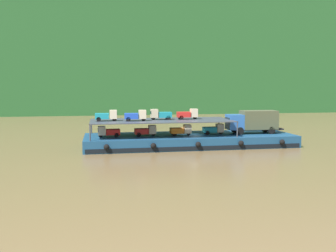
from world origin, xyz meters
TOP-DOWN VIEW (x-y plane):
  - ground_plane at (0.00, 0.00)m, footprint 400.00×400.00m
  - hillside_far_bank at (0.00, 68.86)m, footprint 149.39×29.42m
  - cargo_barge at (0.00, -0.03)m, footprint 27.38×8.80m
  - covered_lorry at (8.71, -0.31)m, footprint 7.86×2.32m
  - cargo_rack at (-3.80, 0.00)m, footprint 18.18×7.46m
  - mini_truck_lower_stern at (-10.63, -0.46)m, footprint 2.79×1.30m
  - mini_truck_lower_aft at (-5.90, -0.38)m, footprint 2.78×1.27m
  - mini_truck_lower_mid at (-1.30, -0.50)m, footprint 2.74×1.21m
  - mini_truck_lower_fore at (3.21, -0.23)m, footprint 2.76×1.24m
  - mini_truck_upper_stern at (-10.83, -0.21)m, footprint 2.76×1.24m
  - mini_truck_upper_mid at (-7.20, -0.76)m, footprint 2.77×1.25m
  - mini_truck_upper_fore at (-3.81, 0.59)m, footprint 2.75×1.22m
  - mini_truck_upper_bow at (-0.15, 0.59)m, footprint 2.75×1.22m

SIDE VIEW (x-z plane):
  - ground_plane at x=0.00m, z-range 0.00..0.00m
  - cargo_barge at x=0.00m, z-range 0.00..1.50m
  - mini_truck_lower_stern at x=-10.63m, z-range 1.50..2.88m
  - mini_truck_lower_aft at x=-5.90m, z-range 1.50..2.88m
  - mini_truck_lower_mid at x=-1.30m, z-range 1.50..2.88m
  - mini_truck_lower_fore at x=3.21m, z-range 1.50..2.88m
  - covered_lorry at x=8.71m, z-range 1.64..4.74m
  - cargo_rack at x=-3.80m, z-range 2.44..4.44m
  - mini_truck_upper_stern at x=-10.83m, z-range 3.50..4.88m
  - mini_truck_upper_mid at x=-7.20m, z-range 3.50..4.88m
  - mini_truck_upper_fore at x=-3.81m, z-range 3.50..4.88m
  - mini_truck_upper_bow at x=-0.15m, z-range 3.50..4.88m
  - hillside_far_bank at x=0.00m, z-range 2.53..42.54m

